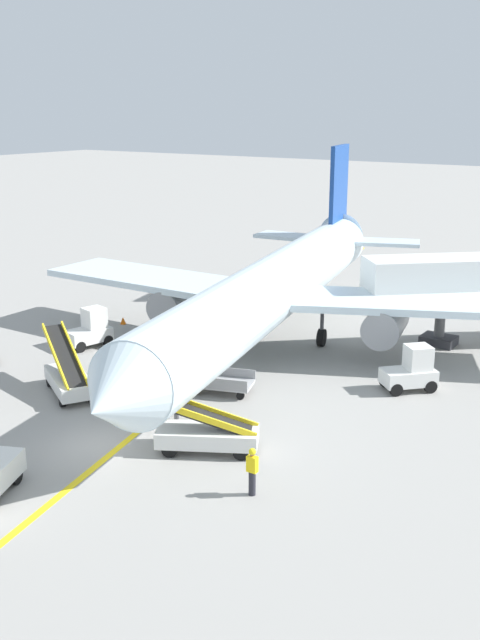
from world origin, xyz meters
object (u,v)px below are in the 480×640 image
baggage_tug_near_wing (91,330)px  baggage_tug_by_cargo_door (412,371)px  baggage_cart_loaded (221,383)px  belt_loader_forward_hold (204,431)px  safety_cone_nose_left (119,361)px  airliner (275,287)px  belt_loader_aft_hold (68,377)px  safety_cone_nose_right (123,321)px  ground_crew_marshaller (252,470)px

baggage_tug_near_wing → baggage_tug_by_cargo_door: 17.21m
baggage_cart_loaded → belt_loader_forward_hold: bearing=-61.3°
baggage_tug_near_wing → safety_cone_nose_left: baggage_tug_near_wing is taller
airliner → safety_cone_nose_left: size_ratio=79.66×
belt_loader_aft_hold → baggage_tug_near_wing: bearing=126.3°
safety_cone_nose_left → safety_cone_nose_right: (-4.78, 5.62, 0.00)m
baggage_tug_by_cargo_door → baggage_cart_loaded: bearing=-144.4°
baggage_tug_by_cargo_door → belt_loader_aft_hold: 15.61m
baggage_tug_near_wing → belt_loader_aft_hold: belt_loader_aft_hold is taller
ground_crew_marshaller → safety_cone_nose_left: bearing=150.1°
belt_loader_aft_hold → ground_crew_marshaller: 12.31m
airliner → baggage_cart_loaded: (1.19, -6.70, -2.95)m
baggage_tug_near_wing → baggage_tug_by_cargo_door: size_ratio=1.01×
safety_cone_nose_right → ground_crew_marshaller: bearing=-36.5°
ground_crew_marshaller → safety_cone_nose_right: 21.67m
belt_loader_forward_hold → ground_crew_marshaller: belt_loader_forward_hold is taller
baggage_tug_by_cargo_door → baggage_cart_loaded: size_ratio=0.69×
airliner → belt_loader_forward_hold: bearing=-71.2°
belt_loader_forward_hold → airliner: bearing=108.8°
belt_loader_aft_hold → baggage_cart_loaded: 6.91m
airliner → safety_cone_nose_right: bearing=-175.1°
baggage_tug_by_cargo_door → baggage_cart_loaded: 8.72m
belt_loader_forward_hold → safety_cone_nose_right: (-14.11, 11.08, -0.56)m
baggage_tug_near_wing → belt_loader_forward_hold: 14.44m
baggage_cart_loaded → baggage_tug_by_cargo_door: bearing=35.6°
belt_loader_forward_hold → ground_crew_marshaller: (3.30, -1.82, 0.13)m
belt_loader_aft_hold → safety_cone_nose_right: 11.18m
baggage_tug_near_wing → safety_cone_nose_right: size_ratio=6.03×
airliner → belt_loader_aft_hold: bearing=-113.2°
safety_cone_nose_left → airliner: bearing=50.9°
belt_loader_forward_hold → baggage_cart_loaded: bearing=118.7°
ground_crew_marshaller → airliner: bearing=118.2°
baggage_tug_near_wing → ground_crew_marshaller: (15.97, -8.74, -0.02)m
belt_loader_forward_hold → baggage_tug_near_wing: bearing=151.3°
baggage_tug_by_cargo_door → safety_cone_nose_left: baggage_tug_by_cargo_door is taller
ground_crew_marshaller → belt_loader_forward_hold: bearing=151.2°
airliner → baggage_cart_loaded: 7.42m
ground_crew_marshaller → belt_loader_aft_hold: bearing=165.0°
baggage_tug_near_wing → safety_cone_nose_right: baggage_tug_near_wing is taller
belt_loader_forward_hold → baggage_cart_loaded: belt_loader_forward_hold is taller
baggage_tug_near_wing → airliner: bearing=30.2°
baggage_tug_near_wing → belt_loader_forward_hold: (12.67, -6.93, -0.15)m
baggage_cart_loaded → airliner: bearing=100.1°
baggage_tug_by_cargo_door → ground_crew_marshaller: baggage_tug_by_cargo_door is taller
baggage_tug_by_cargo_door → safety_cone_nose_right: 18.35m
baggage_tug_near_wing → safety_cone_nose_right: bearing=109.2°
baggage_tug_near_wing → baggage_cart_loaded: bearing=-9.8°
baggage_tug_near_wing → baggage_tug_by_cargo_door: same height
airliner → safety_cone_nose_right: (-10.05, -0.86, -3.20)m
baggage_cart_loaded → ground_crew_marshaller: size_ratio=2.25×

